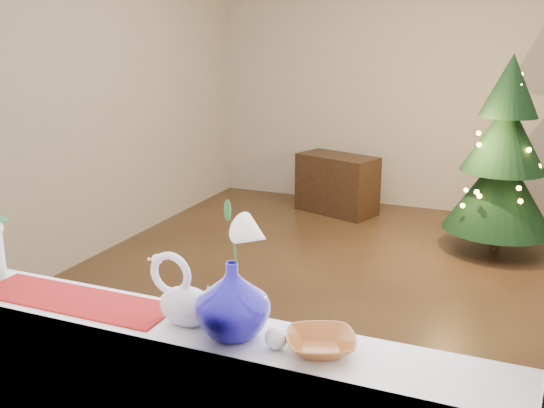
% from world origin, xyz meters
% --- Properties ---
extents(ground, '(5.00, 5.00, 0.00)m').
position_xyz_m(ground, '(0.00, 0.00, 0.00)').
color(ground, '#372416').
rests_on(ground, ground).
extents(wall_back, '(4.50, 0.10, 2.70)m').
position_xyz_m(wall_back, '(0.00, 2.50, 1.35)').
color(wall_back, beige).
rests_on(wall_back, ground).
extents(wall_front, '(4.50, 0.10, 2.70)m').
position_xyz_m(wall_front, '(0.00, -2.50, 1.35)').
color(wall_front, beige).
rests_on(wall_front, ground).
extents(wall_left, '(0.10, 5.00, 2.70)m').
position_xyz_m(wall_left, '(-2.25, 0.00, 1.35)').
color(wall_left, beige).
rests_on(wall_left, ground).
extents(windowsill, '(2.20, 0.26, 0.04)m').
position_xyz_m(windowsill, '(0.00, -2.37, 0.90)').
color(windowsill, white).
rests_on(windowsill, window_apron).
extents(window_frame, '(2.22, 0.06, 1.60)m').
position_xyz_m(window_frame, '(0.00, -2.47, 1.70)').
color(window_frame, white).
rests_on(window_frame, windowsill).
extents(runner, '(0.70, 0.20, 0.01)m').
position_xyz_m(runner, '(-0.38, -2.37, 0.92)').
color(runner, maroon).
rests_on(runner, windowsill).
extents(swan, '(0.27, 0.17, 0.21)m').
position_xyz_m(swan, '(0.05, -2.37, 1.03)').
color(swan, silver).
rests_on(swan, windowsill).
extents(blue_vase, '(0.33, 0.33, 0.26)m').
position_xyz_m(blue_vase, '(0.22, -2.38, 1.05)').
color(blue_vase, '#0E0877').
rests_on(blue_vase, windowsill).
extents(lily, '(0.15, 0.08, 0.20)m').
position_xyz_m(lily, '(0.22, -2.38, 1.28)').
color(lily, white).
rests_on(lily, blue_vase).
extents(paperweight, '(0.08, 0.08, 0.07)m').
position_xyz_m(paperweight, '(0.36, -2.41, 0.95)').
color(paperweight, silver).
rests_on(paperweight, windowsill).
extents(amber_dish, '(0.22, 0.22, 0.04)m').
position_xyz_m(amber_dish, '(0.49, -2.37, 0.94)').
color(amber_dish, '#954F20').
rests_on(amber_dish, windowsill).
extents(xmas_tree, '(1.14, 1.14, 1.64)m').
position_xyz_m(xmas_tree, '(0.82, 1.41, 0.82)').
color(xmas_tree, black).
rests_on(xmas_tree, ground).
extents(side_table, '(0.88, 0.64, 0.60)m').
position_xyz_m(side_table, '(-0.76, 1.99, 0.30)').
color(side_table, black).
rests_on(side_table, ground).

